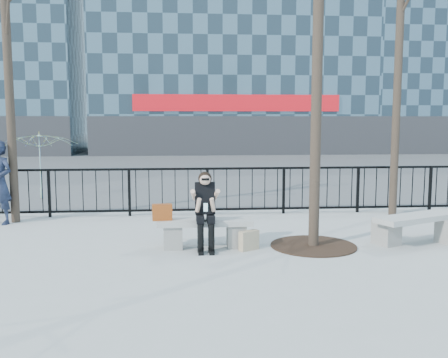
{
  "coord_description": "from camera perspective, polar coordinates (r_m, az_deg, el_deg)",
  "views": [
    {
      "loc": [
        -0.39,
        -8.49,
        2.22
      ],
      "look_at": [
        0.4,
        0.8,
        1.1
      ],
      "focal_mm": 40.0,
      "sensor_mm": 36.0,
      "label": 1
    }
  ],
  "objects": [
    {
      "name": "shopping_bag",
      "position": [
        8.57,
        2.87,
        -7.03
      ],
      "size": [
        0.37,
        0.29,
        0.33
      ],
      "primitive_type": "cube",
      "rotation": [
        0.0,
        0.0,
        0.53
      ],
      "color": "beige",
      "rests_on": "ground"
    },
    {
      "name": "vendor_umbrella",
      "position": [
        14.77,
        -20.3,
        1.46
      ],
      "size": [
        2.13,
        2.17,
        1.88
      ],
      "primitive_type": "imported",
      "rotation": [
        0.0,
        0.0,
        0.04
      ],
      "color": "#E2F336",
      "rests_on": "ground"
    },
    {
      "name": "ground",
      "position": [
        8.78,
        -2.18,
        -7.8
      ],
      "size": [
        120.0,
        120.0,
        0.0
      ],
      "primitive_type": "plane",
      "color": "#9E9E99",
      "rests_on": "ground"
    },
    {
      "name": "tree_grate",
      "position": [
        8.97,
        10.17,
        -7.51
      ],
      "size": [
        1.5,
        1.5,
        0.02
      ],
      "primitive_type": "cylinder",
      "color": "black",
      "rests_on": "ground"
    },
    {
      "name": "seated_woman",
      "position": [
        8.48,
        -2.15,
        -3.69
      ],
      "size": [
        0.5,
        0.64,
        1.34
      ],
      "color": "black",
      "rests_on": "ground"
    },
    {
      "name": "railing",
      "position": [
        11.61,
        -2.88,
        -1.4
      ],
      "size": [
        14.0,
        0.06,
        1.1
      ],
      "color": "black",
      "rests_on": "ground"
    },
    {
      "name": "bench_main",
      "position": [
        8.71,
        -2.19,
        -5.88
      ],
      "size": [
        1.65,
        0.46,
        0.49
      ],
      "color": "slate",
      "rests_on": "ground"
    },
    {
      "name": "street_surface",
      "position": [
        23.6,
        -3.88,
        1.45
      ],
      "size": [
        60.0,
        23.0,
        0.01
      ],
      "primitive_type": "cube",
      "color": "#474747",
      "rests_on": "ground"
    },
    {
      "name": "handbag",
      "position": [
        8.66,
        -7.09,
        -3.79
      ],
      "size": [
        0.35,
        0.2,
        0.28
      ],
      "primitive_type": "cube",
      "rotation": [
        0.0,
        0.0,
        0.11
      ],
      "color": "#943E12",
      "rests_on": "bench_main"
    },
    {
      "name": "bench_second",
      "position": [
        9.6,
        21.35,
        -5.02
      ],
      "size": [
        1.78,
        0.5,
        0.53
      ],
      "rotation": [
        0.0,
        0.0,
        0.41
      ],
      "color": "slate",
      "rests_on": "ground"
    }
  ]
}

